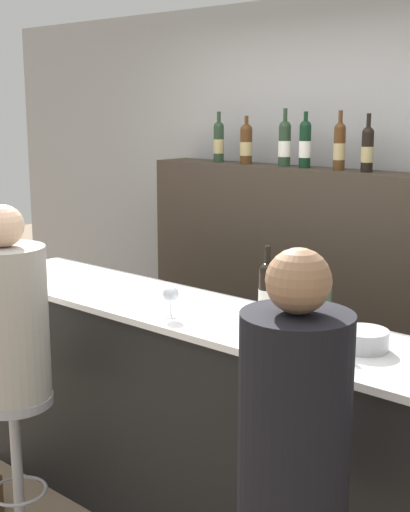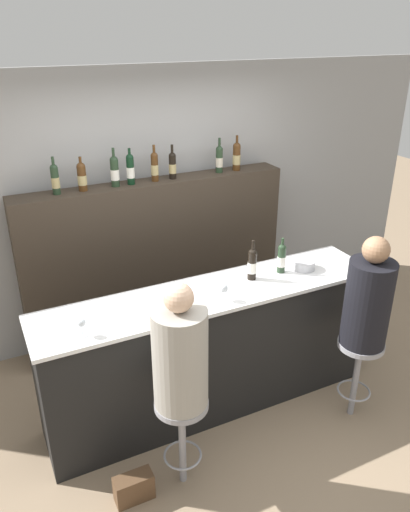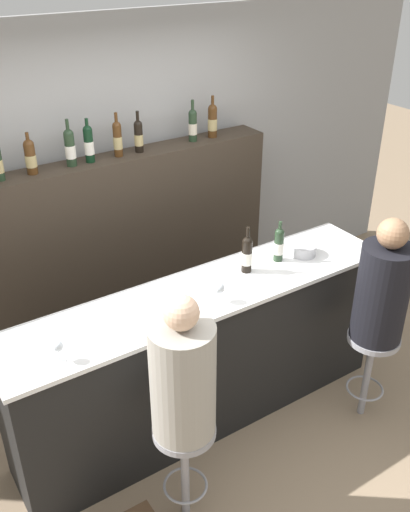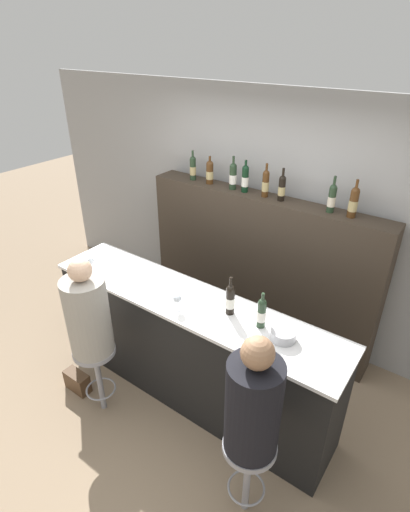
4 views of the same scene
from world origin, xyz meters
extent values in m
cube|color=#9E9E9E|center=(0.00, 1.68, 1.30)|extent=(6.40, 0.05, 2.60)
cube|color=black|center=(0.00, 0.27, 0.52)|extent=(2.69, 0.54, 1.04)
cube|color=white|center=(0.00, 0.27, 1.06)|extent=(2.73, 0.58, 0.03)
cube|color=#382D23|center=(0.00, 1.46, 0.81)|extent=(2.55, 0.28, 1.62)
cylinder|color=black|center=(0.37, 0.32, 1.18)|extent=(0.07, 0.07, 0.22)
cylinder|color=white|center=(0.37, 0.32, 1.17)|extent=(0.07, 0.07, 0.09)
sphere|color=black|center=(0.37, 0.32, 1.29)|extent=(0.07, 0.07, 0.07)
cylinder|color=black|center=(0.37, 0.32, 1.35)|extent=(0.02, 0.02, 0.09)
cylinder|color=#233823|center=(0.65, 0.32, 1.18)|extent=(0.07, 0.07, 0.21)
cylinder|color=white|center=(0.65, 0.32, 1.17)|extent=(0.07, 0.07, 0.09)
sphere|color=#233823|center=(0.65, 0.32, 1.28)|extent=(0.07, 0.07, 0.07)
cylinder|color=#233823|center=(0.65, 0.32, 1.33)|extent=(0.02, 0.02, 0.07)
cylinder|color=#233823|center=(-0.86, 1.46, 1.73)|extent=(0.07, 0.07, 0.22)
cylinder|color=tan|center=(-0.86, 1.46, 1.72)|extent=(0.07, 0.07, 0.09)
sphere|color=#233823|center=(-0.86, 1.46, 1.84)|extent=(0.07, 0.07, 0.07)
cylinder|color=#233823|center=(-0.86, 1.46, 1.89)|extent=(0.02, 0.02, 0.08)
cylinder|color=#4C2D14|center=(-0.64, 1.46, 1.72)|extent=(0.07, 0.07, 0.21)
cylinder|color=tan|center=(-0.64, 1.46, 1.71)|extent=(0.08, 0.08, 0.08)
sphere|color=#4C2D14|center=(-0.64, 1.46, 1.82)|extent=(0.07, 0.07, 0.07)
cylinder|color=#4C2D14|center=(-0.64, 1.46, 1.87)|extent=(0.02, 0.02, 0.07)
cylinder|color=#233823|center=(-0.35, 1.46, 1.73)|extent=(0.07, 0.07, 0.23)
cylinder|color=white|center=(-0.35, 1.46, 1.72)|extent=(0.07, 0.07, 0.09)
sphere|color=#233823|center=(-0.35, 1.46, 1.85)|extent=(0.07, 0.07, 0.07)
cylinder|color=#233823|center=(-0.35, 1.46, 1.91)|extent=(0.02, 0.02, 0.09)
cylinder|color=black|center=(-0.21, 1.46, 1.73)|extent=(0.07, 0.07, 0.24)
cylinder|color=white|center=(-0.21, 1.46, 1.72)|extent=(0.07, 0.07, 0.09)
sphere|color=black|center=(-0.21, 1.46, 1.85)|extent=(0.07, 0.07, 0.07)
cylinder|color=black|center=(-0.21, 1.46, 1.90)|extent=(0.02, 0.02, 0.07)
cylinder|color=#4C2D14|center=(0.02, 1.46, 1.73)|extent=(0.06, 0.06, 0.23)
cylinder|color=tan|center=(0.02, 1.46, 1.72)|extent=(0.07, 0.07, 0.09)
sphere|color=#4C2D14|center=(0.02, 1.46, 1.85)|extent=(0.06, 0.06, 0.06)
cylinder|color=#4C2D14|center=(0.02, 1.46, 1.90)|extent=(0.02, 0.02, 0.08)
cylinder|color=black|center=(0.19, 1.46, 1.72)|extent=(0.06, 0.06, 0.21)
cylinder|color=tan|center=(0.19, 1.46, 1.71)|extent=(0.07, 0.07, 0.08)
sphere|color=black|center=(0.19, 1.46, 1.83)|extent=(0.06, 0.06, 0.06)
cylinder|color=black|center=(0.19, 1.46, 1.88)|extent=(0.02, 0.02, 0.09)
cylinder|color=silver|center=(-1.02, 0.12, 1.07)|extent=(0.07, 0.07, 0.00)
cylinder|color=silver|center=(-1.02, 0.12, 1.11)|extent=(0.01, 0.01, 0.07)
sphere|color=silver|center=(-1.02, 0.12, 1.17)|extent=(0.06, 0.06, 0.06)
cylinder|color=silver|center=(0.01, 0.12, 1.07)|extent=(0.08, 0.08, 0.00)
cylinder|color=silver|center=(0.01, 0.12, 1.11)|extent=(0.01, 0.01, 0.06)
sphere|color=silver|center=(0.01, 0.12, 1.17)|extent=(0.07, 0.07, 0.07)
cylinder|color=#B7B7BC|center=(0.85, 0.29, 1.11)|extent=(0.19, 0.19, 0.08)
cylinder|color=gray|center=(-0.53, -0.35, 0.33)|extent=(0.05, 0.05, 0.66)
torus|color=gray|center=(-0.53, -0.35, 0.23)|extent=(0.27, 0.27, 0.02)
cylinder|color=gray|center=(-0.53, -0.35, 0.68)|extent=(0.36, 0.36, 0.04)
cylinder|color=gray|center=(-0.53, -0.35, 1.04)|extent=(0.35, 0.35, 0.68)
sphere|color=#D8AD8C|center=(-0.53, -0.35, 1.47)|extent=(0.18, 0.18, 0.18)
cylinder|color=black|center=(0.97, -0.35, 1.04)|extent=(0.34, 0.34, 0.68)
sphere|color=#936B4C|center=(0.97, -0.35, 1.47)|extent=(0.19, 0.19, 0.19)
camera|label=1|loc=(2.08, -2.02, 1.97)|focal=50.00mm
camera|label=2|loc=(-1.50, -2.67, 2.91)|focal=35.00mm
camera|label=3|loc=(-1.67, -2.30, 3.06)|focal=40.00mm
camera|label=4|loc=(1.70, -1.84, 3.00)|focal=28.00mm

